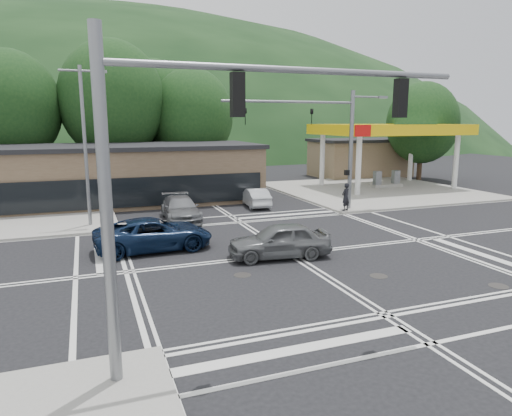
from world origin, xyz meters
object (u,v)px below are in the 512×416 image
object	(u,v)px
car_northbound	(181,209)
car_queue_a	(255,197)
car_grey_center	(279,241)
car_blue_west	(154,234)
pedestrian	(346,197)
car_queue_b	(252,185)

from	to	relation	value
car_northbound	car_queue_a	bearing A→B (deg)	28.04
car_grey_center	car_northbound	distance (m)	9.65
car_blue_west	car_grey_center	world-z (taller)	car_grey_center
pedestrian	car_queue_b	bearing A→B (deg)	-98.82
car_grey_center	car_northbound	xyz separation A→B (m)	(-2.57, 9.30, -0.05)
car_queue_a	car_queue_b	xyz separation A→B (m)	(1.82, 5.56, 0.04)
car_blue_west	pedestrian	distance (m)	14.01
car_queue_b	car_northbound	xyz separation A→B (m)	(-7.76, -8.37, 0.03)
pedestrian	car_northbound	bearing A→B (deg)	-33.58
car_northbound	pedestrian	bearing A→B (deg)	-5.18
car_queue_a	car_northbound	distance (m)	6.58
car_queue_a	car_northbound	world-z (taller)	car_northbound
car_grey_center	car_queue_a	world-z (taller)	car_grey_center
car_queue_b	car_grey_center	bearing A→B (deg)	82.33
car_northbound	pedestrian	world-z (taller)	pedestrian
car_queue_a	car_queue_b	world-z (taller)	car_queue_b
car_grey_center	car_northbound	world-z (taller)	car_grey_center
car_blue_west	car_grey_center	distance (m)	5.99
car_blue_west	car_northbound	distance (m)	6.57
car_queue_a	car_northbound	xyz separation A→B (m)	(-5.95, -2.81, 0.07)
car_grey_center	car_queue_b	world-z (taller)	car_grey_center
car_queue_a	car_grey_center	bearing A→B (deg)	80.17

